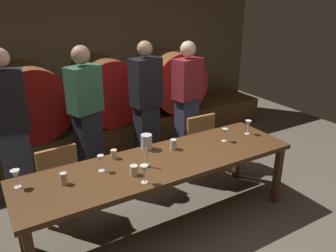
% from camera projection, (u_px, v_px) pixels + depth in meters
% --- Properties ---
extents(ground_plane, '(8.04, 8.04, 0.00)m').
position_uv_depth(ground_plane, '(191.00, 225.00, 3.57)').
color(ground_plane, brown).
extents(back_wall, '(6.19, 0.24, 2.42)m').
position_uv_depth(back_wall, '(91.00, 65.00, 5.42)').
color(back_wall, brown).
rests_on(back_wall, ground).
extents(barrel_shelf, '(5.57, 0.90, 0.47)m').
position_uv_depth(barrel_shelf, '(108.00, 132.00, 5.34)').
color(barrel_shelf, brown).
rests_on(barrel_shelf, ground).
extents(wine_barrel_left, '(0.97, 0.95, 0.97)m').
position_uv_depth(wine_barrel_left, '(30.00, 99.00, 4.56)').
color(wine_barrel_left, brown).
rests_on(wine_barrel_left, barrel_shelf).
extents(wine_barrel_center, '(0.97, 0.95, 0.97)m').
position_uv_depth(wine_barrel_center, '(103.00, 89.00, 5.06)').
color(wine_barrel_center, brown).
rests_on(wine_barrel_center, barrel_shelf).
extents(wine_barrel_right, '(0.97, 0.95, 0.97)m').
position_uv_depth(wine_barrel_right, '(168.00, 79.00, 5.60)').
color(wine_barrel_right, brown).
rests_on(wine_barrel_right, barrel_shelf).
extents(dining_table, '(2.83, 0.80, 0.75)m').
position_uv_depth(dining_table, '(161.00, 167.00, 3.37)').
color(dining_table, '#4C2D16').
rests_on(dining_table, ground).
extents(chair_left, '(0.42, 0.42, 0.88)m').
position_uv_depth(chair_left, '(57.00, 178.00, 3.53)').
color(chair_left, olive).
rests_on(chair_left, ground).
extents(chair_right, '(0.41, 0.41, 0.88)m').
position_uv_depth(chair_right, '(196.00, 142.00, 4.39)').
color(chair_right, olive).
rests_on(chair_right, ground).
extents(guest_far_left, '(0.41, 0.29, 1.81)m').
position_uv_depth(guest_far_left, '(12.00, 131.00, 3.58)').
color(guest_far_left, '#33384C').
rests_on(guest_far_left, ground).
extents(guest_center_left, '(0.44, 0.35, 1.75)m').
position_uv_depth(guest_center_left, '(86.00, 115.00, 4.12)').
color(guest_center_left, black).
rests_on(guest_center_left, ground).
extents(guest_center_right, '(0.41, 0.30, 1.75)m').
position_uv_depth(guest_center_right, '(146.00, 107.00, 4.44)').
color(guest_center_right, black).
rests_on(guest_center_right, ground).
extents(guest_far_right, '(0.42, 0.31, 1.71)m').
position_uv_depth(guest_far_right, '(187.00, 101.00, 4.71)').
color(guest_far_right, '#33384C').
rests_on(guest_far_right, ground).
extents(candle_center, '(0.05, 0.05, 0.22)m').
position_uv_depth(candle_center, '(147.00, 161.00, 3.21)').
color(candle_center, olive).
rests_on(candle_center, dining_table).
extents(pitcher, '(0.12, 0.12, 0.16)m').
position_uv_depth(pitcher, '(147.00, 142.00, 3.57)').
color(pitcher, silver).
rests_on(pitcher, dining_table).
extents(wine_glass_far_left, '(0.08, 0.08, 0.16)m').
position_uv_depth(wine_glass_far_left, '(16.00, 175.00, 2.85)').
color(wine_glass_far_left, white).
rests_on(wine_glass_far_left, dining_table).
extents(wine_glass_left, '(0.06, 0.06, 0.16)m').
position_uv_depth(wine_glass_left, '(101.00, 160.00, 3.11)').
color(wine_glass_left, silver).
rests_on(wine_glass_left, dining_table).
extents(wine_glass_center, '(0.08, 0.08, 0.17)m').
position_uv_depth(wine_glass_center, '(144.00, 170.00, 2.92)').
color(wine_glass_center, silver).
rests_on(wine_glass_center, dining_table).
extents(wine_glass_right, '(0.07, 0.07, 0.15)m').
position_uv_depth(wine_glass_right, '(225.00, 132.00, 3.75)').
color(wine_glass_right, silver).
rests_on(wine_glass_right, dining_table).
extents(wine_glass_far_right, '(0.07, 0.07, 0.17)m').
position_uv_depth(wine_glass_far_right, '(248.00, 124.00, 3.94)').
color(wine_glass_far_right, white).
rests_on(wine_glass_far_right, dining_table).
extents(cup_far_left, '(0.06, 0.06, 0.11)m').
position_uv_depth(cup_far_left, '(64.00, 178.00, 2.93)').
color(cup_far_left, beige).
rests_on(cup_far_left, dining_table).
extents(cup_center_left, '(0.06, 0.06, 0.09)m').
position_uv_depth(cup_center_left, '(114.00, 154.00, 3.38)').
color(cup_center_left, beige).
rests_on(cup_center_left, dining_table).
extents(cup_center_right, '(0.07, 0.07, 0.09)m').
position_uv_depth(cup_center_right, '(134.00, 170.00, 3.07)').
color(cup_center_right, beige).
rests_on(cup_center_right, dining_table).
extents(cup_far_right, '(0.07, 0.07, 0.11)m').
position_uv_depth(cup_far_right, '(173.00, 144.00, 3.58)').
color(cup_far_right, silver).
rests_on(cup_far_right, dining_table).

